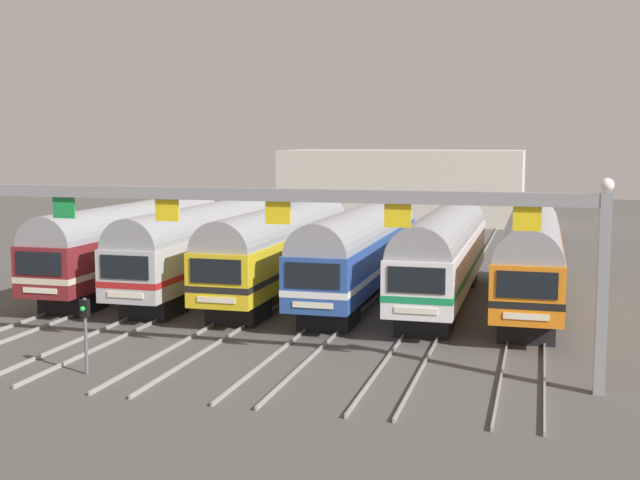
{
  "coord_description": "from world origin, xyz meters",
  "views": [
    {
      "loc": [
        11.0,
        -40.79,
        8.13
      ],
      "look_at": [
        -0.83,
        3.04,
        2.65
      ],
      "focal_mm": 46.35,
      "sensor_mm": 36.0,
      "label": 1
    }
  ],
  "objects_px": {
    "commuter_train_maroon": "(135,240)",
    "commuter_train_blue": "(360,248)",
    "commuter_train_stainless": "(206,243)",
    "commuter_train_white": "(443,251)",
    "commuter_train_orange": "(531,254)",
    "catenary_gantry": "(222,219)",
    "yard_signal_mast": "(85,321)",
    "commuter_train_yellow": "(281,245)"
  },
  "relations": [
    {
      "from": "commuter_train_yellow",
      "to": "commuter_train_orange",
      "type": "height_order",
      "value": "same"
    },
    {
      "from": "commuter_train_yellow",
      "to": "commuter_train_orange",
      "type": "bearing_deg",
      "value": 0.0
    },
    {
      "from": "commuter_train_orange",
      "to": "commuter_train_blue",
      "type": "bearing_deg",
      "value": 179.97
    },
    {
      "from": "commuter_train_maroon",
      "to": "commuter_train_white",
      "type": "xyz_separation_m",
      "value": [
        16.88,
        0.0,
        0.0
      ]
    },
    {
      "from": "commuter_train_orange",
      "to": "yard_signal_mast",
      "type": "xyz_separation_m",
      "value": [
        -14.77,
        -15.77,
        -0.79
      ]
    },
    {
      "from": "commuter_train_white",
      "to": "commuter_train_stainless",
      "type": "bearing_deg",
      "value": -179.98
    },
    {
      "from": "commuter_train_stainless",
      "to": "yard_signal_mast",
      "type": "height_order",
      "value": "commuter_train_stainless"
    },
    {
      "from": "commuter_train_orange",
      "to": "commuter_train_yellow",
      "type": "bearing_deg",
      "value": 180.0
    },
    {
      "from": "commuter_train_stainless",
      "to": "commuter_train_orange",
      "type": "distance_m",
      "value": 16.88
    },
    {
      "from": "yard_signal_mast",
      "to": "commuter_train_stainless",
      "type": "bearing_deg",
      "value": 97.62
    },
    {
      "from": "commuter_train_white",
      "to": "catenary_gantry",
      "type": "bearing_deg",
      "value": -115.12
    },
    {
      "from": "commuter_train_maroon",
      "to": "commuter_train_blue",
      "type": "bearing_deg",
      "value": 0.0
    },
    {
      "from": "commuter_train_stainless",
      "to": "commuter_train_yellow",
      "type": "relative_size",
      "value": 1.0
    },
    {
      "from": "commuter_train_orange",
      "to": "commuter_train_white",
      "type": "bearing_deg",
      "value": 179.94
    },
    {
      "from": "commuter_train_maroon",
      "to": "commuter_train_blue",
      "type": "distance_m",
      "value": 12.66
    },
    {
      "from": "commuter_train_maroon",
      "to": "commuter_train_blue",
      "type": "relative_size",
      "value": 1.0
    },
    {
      "from": "commuter_train_orange",
      "to": "commuter_train_maroon",
      "type": "bearing_deg",
      "value": 179.99
    },
    {
      "from": "commuter_train_blue",
      "to": "commuter_train_orange",
      "type": "distance_m",
      "value": 8.44
    },
    {
      "from": "commuter_train_blue",
      "to": "commuter_train_stainless",
      "type": "bearing_deg",
      "value": -179.97
    },
    {
      "from": "commuter_train_orange",
      "to": "catenary_gantry",
      "type": "height_order",
      "value": "catenary_gantry"
    },
    {
      "from": "commuter_train_yellow",
      "to": "commuter_train_orange",
      "type": "xyz_separation_m",
      "value": [
        12.66,
        0.0,
        0.0
      ]
    },
    {
      "from": "commuter_train_stainless",
      "to": "commuter_train_yellow",
      "type": "xyz_separation_m",
      "value": [
        4.22,
        0.0,
        0.0
      ]
    },
    {
      "from": "commuter_train_maroon",
      "to": "commuter_train_stainless",
      "type": "height_order",
      "value": "commuter_train_maroon"
    },
    {
      "from": "commuter_train_white",
      "to": "commuter_train_orange",
      "type": "xyz_separation_m",
      "value": [
        4.22,
        -0.0,
        -0.0
      ]
    },
    {
      "from": "commuter_train_yellow",
      "to": "catenary_gantry",
      "type": "height_order",
      "value": "catenary_gantry"
    },
    {
      "from": "commuter_train_blue",
      "to": "yard_signal_mast",
      "type": "height_order",
      "value": "commuter_train_blue"
    },
    {
      "from": "commuter_train_stainless",
      "to": "commuter_train_orange",
      "type": "height_order",
      "value": "same"
    },
    {
      "from": "commuter_train_white",
      "to": "commuter_train_orange",
      "type": "distance_m",
      "value": 4.22
    },
    {
      "from": "commuter_train_stainless",
      "to": "commuter_train_white",
      "type": "height_order",
      "value": "commuter_train_white"
    },
    {
      "from": "commuter_train_blue",
      "to": "commuter_train_orange",
      "type": "relative_size",
      "value": 1.0
    },
    {
      "from": "commuter_train_maroon",
      "to": "commuter_train_white",
      "type": "bearing_deg",
      "value": 0.0
    },
    {
      "from": "yard_signal_mast",
      "to": "commuter_train_maroon",
      "type": "bearing_deg",
      "value": 111.86
    },
    {
      "from": "commuter_train_yellow",
      "to": "yard_signal_mast",
      "type": "xyz_separation_m",
      "value": [
        -2.11,
        -15.77,
        -0.79
      ]
    },
    {
      "from": "commuter_train_stainless",
      "to": "commuter_train_blue",
      "type": "relative_size",
      "value": 1.0
    },
    {
      "from": "commuter_train_yellow",
      "to": "yard_signal_mast",
      "type": "distance_m",
      "value": 15.93
    },
    {
      "from": "commuter_train_stainless",
      "to": "commuter_train_blue",
      "type": "height_order",
      "value": "commuter_train_blue"
    },
    {
      "from": "catenary_gantry",
      "to": "commuter_train_blue",
      "type": "bearing_deg",
      "value": 81.12
    },
    {
      "from": "commuter_train_yellow",
      "to": "catenary_gantry",
      "type": "xyz_separation_m",
      "value": [
        2.11,
        -13.49,
        2.68
      ]
    },
    {
      "from": "yard_signal_mast",
      "to": "commuter_train_white",
      "type": "bearing_deg",
      "value": 56.23
    },
    {
      "from": "commuter_train_blue",
      "to": "commuter_train_white",
      "type": "xyz_separation_m",
      "value": [
        4.22,
        0.0,
        0.0
      ]
    },
    {
      "from": "commuter_train_blue",
      "to": "commuter_train_orange",
      "type": "height_order",
      "value": "commuter_train_blue"
    },
    {
      "from": "commuter_train_white",
      "to": "catenary_gantry",
      "type": "xyz_separation_m",
      "value": [
        -6.33,
        -13.5,
        2.68
      ]
    }
  ]
}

